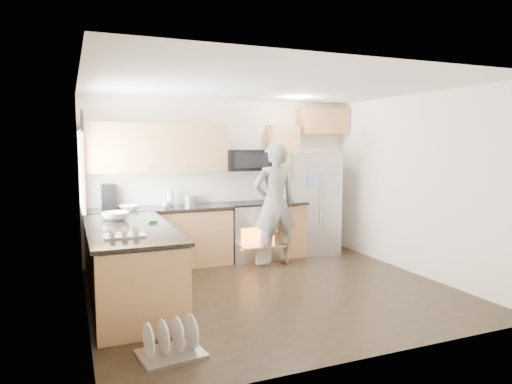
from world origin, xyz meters
name	(u,v)px	position (x,y,z in m)	size (l,w,h in m)	color
ground	(274,291)	(0.00, 0.00, 0.00)	(4.50, 4.50, 0.00)	black
room_shell	(271,161)	(-0.04, 0.02, 1.67)	(4.54, 4.04, 2.62)	white
back_cabinet_run	(193,203)	(-0.59, 1.75, 0.96)	(4.45, 0.64, 2.50)	#A56942
peninsula	(130,265)	(-1.75, 0.25, 0.46)	(0.96, 2.36, 1.03)	#A56942
stove_range	(250,218)	(0.35, 1.69, 0.68)	(0.76, 0.97, 1.79)	#B7B7BC
refrigerator	(312,203)	(1.50, 1.70, 0.86)	(0.95, 0.79, 1.73)	#B7B7BC
person	(275,204)	(0.56, 1.20, 0.96)	(0.70, 0.46, 1.92)	gray
dish_rack	(171,346)	(-1.60, -1.30, 0.09)	(0.61, 0.52, 0.34)	#B7B7BC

